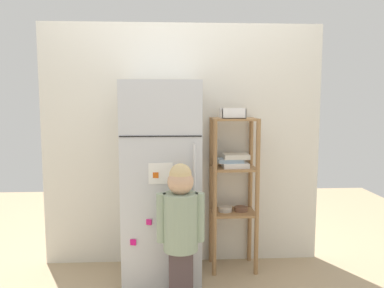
# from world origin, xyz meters

# --- Properties ---
(ground_plane) EXTENTS (6.00, 6.00, 0.00)m
(ground_plane) POSITION_xyz_m (0.00, 0.00, 0.00)
(ground_plane) COLOR tan
(kitchen_wall_back) EXTENTS (2.39, 0.03, 2.06)m
(kitchen_wall_back) POSITION_xyz_m (0.00, 0.34, 1.03)
(kitchen_wall_back) COLOR silver
(kitchen_wall_back) RESTS_ON ground
(refrigerator) EXTENTS (0.59, 0.62, 1.56)m
(refrigerator) POSITION_xyz_m (-0.17, 0.02, 0.78)
(refrigerator) COLOR silver
(refrigerator) RESTS_ON ground
(child_standing) EXTENTS (0.32, 0.24, 1.00)m
(child_standing) POSITION_xyz_m (-0.04, -0.44, 0.61)
(child_standing) COLOR #4C3D3F
(child_standing) RESTS_ON ground
(pantry_shelf_unit) EXTENTS (0.38, 0.30, 1.27)m
(pantry_shelf_unit) POSITION_xyz_m (0.42, 0.16, 0.77)
(pantry_shelf_unit) COLOR #9E7247
(pantry_shelf_unit) RESTS_ON ground
(fruit_bin) EXTENTS (0.19, 0.19, 0.08)m
(fruit_bin) POSITION_xyz_m (0.40, 0.17, 1.31)
(fruit_bin) COLOR white
(fruit_bin) RESTS_ON pantry_shelf_unit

